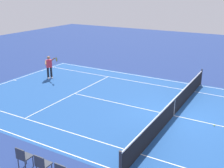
# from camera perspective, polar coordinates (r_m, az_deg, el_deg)

# --- Properties ---
(ground_plane) EXTENTS (60.00, 60.00, 0.00)m
(ground_plane) POSITION_cam_1_polar(r_m,az_deg,el_deg) (14.72, 12.57, -6.37)
(ground_plane) COLOR navy
(court_slab) EXTENTS (24.20, 11.40, 0.00)m
(court_slab) POSITION_cam_1_polar(r_m,az_deg,el_deg) (14.72, 12.57, -6.36)
(court_slab) COLOR #1E4C93
(court_slab) RESTS_ON ground_plane
(court_line_markings) EXTENTS (23.85, 11.05, 0.01)m
(court_line_markings) POSITION_cam_1_polar(r_m,az_deg,el_deg) (14.72, 12.57, -6.35)
(court_line_markings) COLOR white
(court_line_markings) RESTS_ON ground_plane
(tennis_net) EXTENTS (0.10, 11.70, 1.08)m
(tennis_net) POSITION_cam_1_polar(r_m,az_deg,el_deg) (14.52, 12.71, -4.61)
(tennis_net) COLOR #2D2D33
(tennis_net) RESTS_ON ground_plane
(tennis_player_near) EXTENTS (1.18, 0.75, 1.70)m
(tennis_player_near) POSITION_cam_1_polar(r_m,az_deg,el_deg) (20.58, -12.77, 3.64)
(tennis_player_near) COLOR black
(tennis_player_near) RESTS_ON ground_plane
(tennis_ball) EXTENTS (0.07, 0.07, 0.07)m
(tennis_ball) POSITION_cam_1_polar(r_m,az_deg,el_deg) (14.20, 20.34, -7.98)
(tennis_ball) COLOR #CCE01E
(tennis_ball) RESTS_ON ground_plane
(spectator_chair_1) EXTENTS (0.44, 0.44, 0.88)m
(spectator_chair_1) POSITION_cam_1_polar(r_m,az_deg,el_deg) (10.11, -14.22, -15.69)
(spectator_chair_1) COLOR #38383D
(spectator_chair_1) RESTS_ON ground_plane
(spectator_chair_2) EXTENTS (0.44, 0.44, 0.88)m
(spectator_chair_2) POSITION_cam_1_polar(r_m,az_deg,el_deg) (10.68, -17.85, -14.01)
(spectator_chair_2) COLOR #38383D
(spectator_chair_2) RESTS_ON ground_plane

